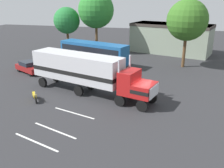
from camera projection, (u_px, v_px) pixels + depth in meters
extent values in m
plane|color=#2D2D30|center=(137.00, 104.00, 23.76)|extent=(120.00, 120.00, 0.00)
cube|color=silver|center=(74.00, 113.00, 21.79)|extent=(4.28, 1.35, 0.01)
cube|color=silver|center=(55.00, 130.00, 18.96)|extent=(4.23, 1.53, 0.01)
cube|color=silver|center=(36.00, 142.00, 17.43)|extent=(4.25, 1.46, 0.01)
cube|color=#B21919|center=(145.00, 90.00, 22.60)|extent=(2.43, 2.91, 1.20)
cube|color=#B21919|center=(129.00, 82.00, 23.21)|extent=(2.05, 2.79, 2.20)
cube|color=silver|center=(154.00, 91.00, 22.15)|extent=(0.67, 2.04, 1.08)
cube|color=black|center=(145.00, 89.00, 22.58)|extent=(2.44, 2.94, 0.36)
cylinder|color=silver|center=(130.00, 72.00, 24.16)|extent=(0.18, 0.18, 3.40)
cylinder|color=silver|center=(119.00, 78.00, 22.39)|extent=(0.18, 0.18, 3.40)
cube|color=silver|center=(77.00, 67.00, 26.10)|extent=(10.81, 5.45, 2.80)
cube|color=black|center=(77.00, 71.00, 26.24)|extent=(10.82, 5.49, 0.44)
cylinder|color=silver|center=(139.00, 90.00, 24.48)|extent=(1.43, 0.98, 0.64)
cylinder|color=black|center=(151.00, 98.00, 23.73)|extent=(1.14, 0.60, 1.10)
cylinder|color=black|center=(142.00, 106.00, 21.96)|extent=(1.14, 0.60, 1.10)
cylinder|color=black|center=(130.00, 93.00, 24.85)|extent=(1.14, 0.60, 1.10)
cylinder|color=black|center=(120.00, 101.00, 23.07)|extent=(1.14, 0.60, 1.10)
cylinder|color=black|center=(91.00, 85.00, 27.25)|extent=(1.14, 0.60, 1.10)
cylinder|color=black|center=(79.00, 91.00, 25.47)|extent=(1.14, 0.60, 1.10)
cylinder|color=black|center=(56.00, 77.00, 29.79)|extent=(1.14, 0.60, 1.10)
cylinder|color=black|center=(43.00, 82.00, 28.01)|extent=(1.14, 0.60, 1.10)
cylinder|color=#2D3347|center=(100.00, 81.00, 28.94)|extent=(0.18, 0.18, 0.82)
cylinder|color=#2D3347|center=(99.00, 81.00, 29.03)|extent=(0.18, 0.18, 0.82)
cylinder|color=#A5728C|center=(99.00, 75.00, 28.75)|extent=(0.34, 0.34, 0.58)
sphere|color=tan|center=(99.00, 72.00, 28.61)|extent=(0.23, 0.23, 0.23)
cube|color=black|center=(100.00, 74.00, 28.87)|extent=(0.31, 0.27, 0.36)
cube|color=#1E5999|center=(94.00, 52.00, 36.69)|extent=(11.25, 5.86, 2.90)
cube|color=black|center=(93.00, 49.00, 36.49)|extent=(10.63, 5.70, 0.90)
cylinder|color=black|center=(121.00, 64.00, 35.97)|extent=(1.04, 0.58, 1.00)
cylinder|color=black|center=(112.00, 67.00, 34.19)|extent=(1.04, 0.58, 1.00)
cylinder|color=black|center=(80.00, 57.00, 39.96)|extent=(1.04, 0.58, 1.00)
cylinder|color=black|center=(71.00, 60.00, 38.18)|extent=(1.04, 0.58, 1.00)
cube|color=maroon|center=(29.00, 68.00, 33.24)|extent=(4.73, 3.64, 0.70)
cube|color=#1E232D|center=(28.00, 63.00, 33.15)|extent=(2.63, 2.44, 0.55)
cylinder|color=black|center=(40.00, 71.00, 32.95)|extent=(0.67, 0.49, 0.64)
cylinder|color=black|center=(30.00, 74.00, 31.86)|extent=(0.67, 0.49, 0.64)
cylinder|color=black|center=(29.00, 67.00, 34.85)|extent=(0.67, 0.49, 0.64)
cylinder|color=black|center=(19.00, 70.00, 33.76)|extent=(0.67, 0.49, 0.64)
cylinder|color=black|center=(36.00, 100.00, 23.71)|extent=(0.51, 0.57, 0.66)
cylinder|color=black|center=(33.00, 95.00, 24.93)|extent=(0.51, 0.57, 0.66)
cube|color=gold|center=(34.00, 95.00, 24.23)|extent=(0.90, 0.99, 0.36)
cylinder|color=silver|center=(35.00, 96.00, 23.64)|extent=(0.24, 0.26, 0.69)
cylinder|color=brown|center=(68.00, 40.00, 46.32)|extent=(0.44, 0.44, 4.03)
sphere|color=#237534|center=(67.00, 20.00, 45.07)|extent=(4.85, 4.85, 4.85)
cylinder|color=brown|center=(184.00, 51.00, 35.45)|extent=(0.44, 0.44, 4.76)
sphere|color=#366B21|center=(187.00, 20.00, 33.97)|extent=(5.75, 5.75, 5.75)
cylinder|color=brown|center=(97.00, 38.00, 44.97)|extent=(0.44, 0.44, 5.39)
sphere|color=#2B7B2D|center=(96.00, 10.00, 43.30)|extent=(6.40, 6.40, 6.40)
cube|color=gray|center=(171.00, 38.00, 44.70)|extent=(15.15, 9.70, 5.30)
cube|color=#3F3833|center=(172.00, 25.00, 43.89)|extent=(15.27, 9.83, 0.50)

